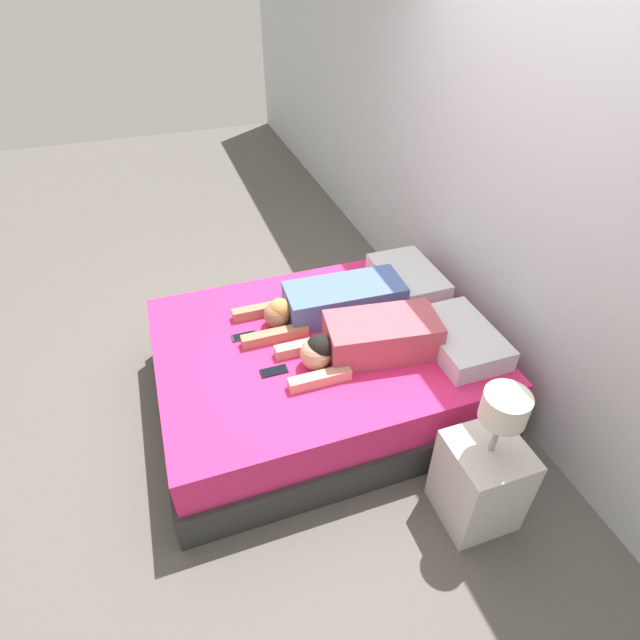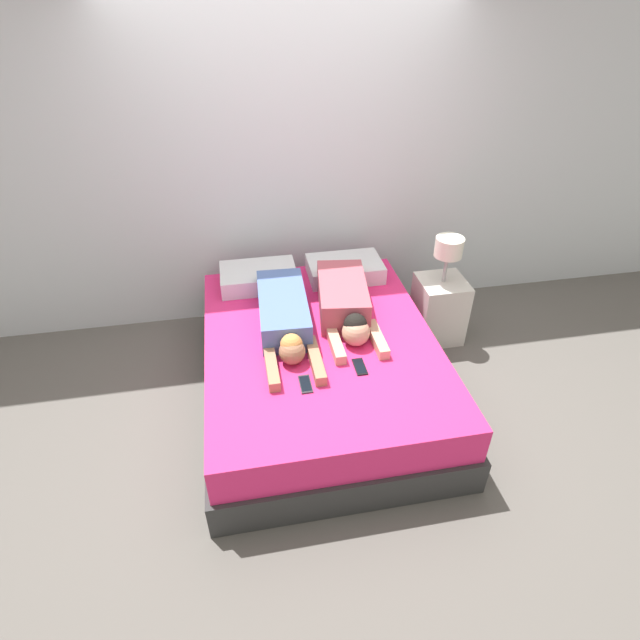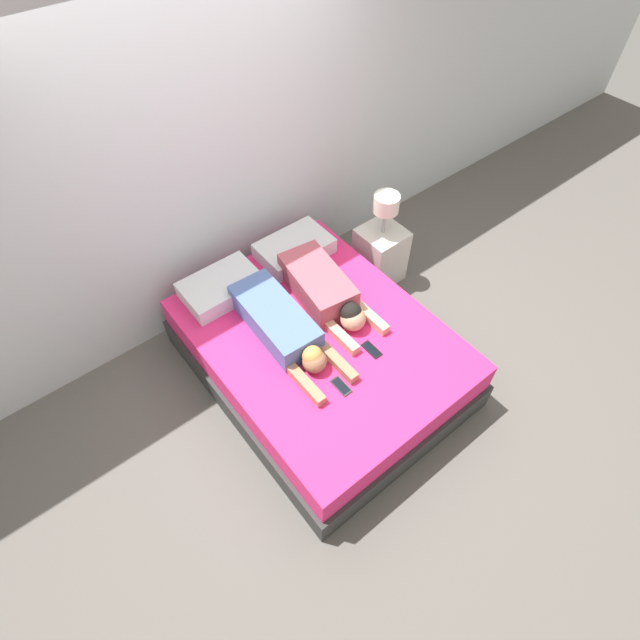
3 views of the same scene
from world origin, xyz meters
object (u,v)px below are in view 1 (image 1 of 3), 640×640
(pillow_head_left, at_px, (407,278))
(cell_phone_left, at_px, (244,336))
(person_right, at_px, (368,340))
(nightstand, at_px, (482,476))
(cell_phone_right, at_px, (274,371))
(bed, at_px, (320,368))
(pillow_head_right, at_px, (460,338))
(person_left, at_px, (332,302))

(pillow_head_left, relative_size, cell_phone_left, 3.74)
(cell_phone_left, bearing_deg, pillow_head_left, 98.23)
(person_right, bearing_deg, nightstand, 17.90)
(cell_phone_left, xyz_separation_m, cell_phone_right, (0.37, 0.10, 0.00))
(bed, xyz_separation_m, pillow_head_right, (0.35, 0.78, 0.33))
(bed, bearing_deg, pillow_head_left, 114.19)
(pillow_head_right, distance_m, nightstand, 0.83)
(person_left, height_order, cell_phone_left, person_left)
(pillow_head_left, xyz_separation_m, cell_phone_right, (0.54, -1.13, -0.06))
(cell_phone_right, distance_m, nightstand, 1.26)
(bed, relative_size, pillow_head_right, 3.50)
(pillow_head_right, bearing_deg, nightstand, -20.44)
(bed, bearing_deg, nightstand, 24.77)
(pillow_head_left, height_order, person_right, person_right)
(cell_phone_right, xyz_separation_m, nightstand, (0.90, 0.85, -0.19))
(pillow_head_right, bearing_deg, cell_phone_left, -113.14)
(pillow_head_left, xyz_separation_m, person_left, (0.13, -0.62, 0.03))
(nightstand, bearing_deg, pillow_head_right, 159.56)
(bed, height_order, person_right, person_right)
(bed, height_order, pillow_head_left, pillow_head_left)
(cell_phone_left, relative_size, nightstand, 0.17)
(person_right, xyz_separation_m, cell_phone_left, (-0.40, -0.67, -0.11))
(cell_phone_left, bearing_deg, person_right, 59.29)
(bed, xyz_separation_m, cell_phone_right, (0.19, -0.35, 0.26))
(pillow_head_left, distance_m, pillow_head_right, 0.70)
(person_right, distance_m, nightstand, 0.96)
(pillow_head_right, xyz_separation_m, cell_phone_left, (-0.52, -1.23, -0.06))
(bed, height_order, cell_phone_right, cell_phone_right)
(pillow_head_right, relative_size, person_right, 0.61)
(cell_phone_right, height_order, nightstand, nightstand)
(pillow_head_right, relative_size, cell_phone_right, 3.74)
(pillow_head_left, height_order, cell_phone_right, pillow_head_left)
(person_right, bearing_deg, cell_phone_left, -120.71)
(person_left, distance_m, person_right, 0.45)
(pillow_head_left, relative_size, cell_phone_right, 3.74)
(pillow_head_left, distance_m, nightstand, 1.49)
(pillow_head_left, distance_m, cell_phone_left, 1.24)
(pillow_head_left, height_order, pillow_head_right, same)
(cell_phone_left, bearing_deg, pillow_head_right, 66.86)
(pillow_head_right, height_order, person_right, person_right)
(pillow_head_left, bearing_deg, cell_phone_left, -81.77)
(cell_phone_left, bearing_deg, person_left, 94.45)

